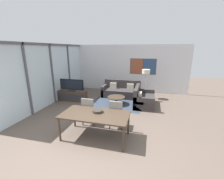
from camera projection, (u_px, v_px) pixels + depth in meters
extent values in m
plane|color=brown|center=(87.00, 151.00, 3.89)|extent=(24.00, 24.00, 0.00)
cube|color=silver|center=(127.00, 68.00, 9.13)|extent=(7.17, 0.06, 2.80)
cube|color=#2D2D33|center=(143.00, 66.00, 8.82)|extent=(1.51, 0.01, 0.91)
cube|color=brown|center=(137.00, 66.00, 8.90)|extent=(0.72, 0.02, 0.87)
cube|color=navy|center=(149.00, 67.00, 8.72)|extent=(0.72, 0.02, 0.87)
cube|color=silver|center=(52.00, 74.00, 7.08)|extent=(0.02, 6.02, 2.80)
cube|color=#515156|center=(49.00, 44.00, 6.72)|extent=(0.07, 6.02, 0.10)
cube|color=#515156|center=(28.00, 80.00, 5.67)|extent=(0.07, 0.08, 2.80)
cube|color=#515156|center=(52.00, 74.00, 7.08)|extent=(0.07, 0.08, 2.80)
cube|color=#515156|center=(69.00, 70.00, 8.48)|extent=(0.07, 0.08, 2.80)
cube|color=#333D4C|center=(116.00, 104.00, 7.19)|extent=(2.38, 1.76, 0.01)
cube|color=#423326|center=(73.00, 96.00, 7.63)|extent=(1.45, 0.45, 0.51)
cube|color=#2D2D33|center=(70.00, 97.00, 7.42)|extent=(1.33, 0.01, 0.28)
cube|color=#2D2D33|center=(72.00, 90.00, 7.56)|extent=(0.36, 0.20, 0.05)
cube|color=#2D2D33|center=(72.00, 89.00, 7.54)|extent=(0.06, 0.03, 0.08)
cube|color=black|center=(72.00, 84.00, 7.48)|extent=(1.27, 0.04, 0.53)
cube|color=black|center=(72.00, 85.00, 7.46)|extent=(1.18, 0.01, 0.47)
cube|color=#383333|center=(121.00, 93.00, 8.19)|extent=(2.03, 0.89, 0.42)
cube|color=#383333|center=(122.00, 87.00, 8.47)|extent=(2.03, 0.16, 0.88)
cube|color=#383333|center=(104.00, 90.00, 8.40)|extent=(0.14, 0.89, 0.60)
cube|color=#383333|center=(138.00, 93.00, 7.94)|extent=(0.14, 0.89, 0.60)
cube|color=beige|center=(113.00, 85.00, 8.39)|extent=(0.36, 0.12, 0.30)
cube|color=beige|center=(130.00, 87.00, 8.15)|extent=(0.36, 0.12, 0.30)
cube|color=#383333|center=(144.00, 101.00, 6.95)|extent=(0.89, 1.53, 0.42)
cube|color=#383333|center=(137.00, 96.00, 6.98)|extent=(0.16, 1.53, 0.88)
cube|color=#383333|center=(144.00, 104.00, 6.28)|extent=(0.89, 0.14, 0.60)
cube|color=#383333|center=(145.00, 95.00, 7.58)|extent=(0.89, 0.14, 0.60)
cube|color=beige|center=(140.00, 96.00, 6.58)|extent=(0.12, 0.36, 0.30)
cylinder|color=#423326|center=(116.00, 104.00, 7.19)|extent=(0.37, 0.37, 0.03)
cylinder|color=#423326|center=(116.00, 101.00, 7.15)|extent=(0.15, 0.15, 0.32)
cylinder|color=#423326|center=(116.00, 97.00, 7.11)|extent=(0.83, 0.83, 0.04)
cube|color=#423326|center=(95.00, 115.00, 4.30)|extent=(1.95, 0.99, 0.04)
cylinder|color=#423326|center=(59.00, 130.00, 4.22)|extent=(0.06, 0.06, 0.71)
cylinder|color=#423326|center=(123.00, 139.00, 3.77)|extent=(0.06, 0.06, 0.71)
cylinder|color=#423326|center=(74.00, 117.00, 5.03)|extent=(0.06, 0.06, 0.71)
cylinder|color=#423326|center=(128.00, 123.00, 4.58)|extent=(0.06, 0.06, 0.71)
cube|color=gray|center=(90.00, 112.00, 5.21)|extent=(0.46, 0.46, 0.06)
cube|color=gray|center=(87.00, 106.00, 4.94)|extent=(0.42, 0.05, 0.51)
cylinder|color=#423326|center=(83.00, 120.00, 5.13)|extent=(0.04, 0.04, 0.41)
cylinder|color=#423326|center=(94.00, 121.00, 5.03)|extent=(0.04, 0.04, 0.41)
cylinder|color=#423326|center=(87.00, 115.00, 5.51)|extent=(0.04, 0.04, 0.41)
cylinder|color=#423326|center=(98.00, 116.00, 5.41)|extent=(0.04, 0.04, 0.41)
cube|color=gray|center=(117.00, 115.00, 4.97)|extent=(0.46, 0.46, 0.06)
cube|color=gray|center=(116.00, 109.00, 4.70)|extent=(0.42, 0.05, 0.51)
cylinder|color=#423326|center=(110.00, 123.00, 4.89)|extent=(0.04, 0.04, 0.41)
cylinder|color=#423326|center=(122.00, 125.00, 4.79)|extent=(0.04, 0.04, 0.41)
cylinder|color=#423326|center=(113.00, 118.00, 5.26)|extent=(0.04, 0.04, 0.41)
cylinder|color=#423326|center=(124.00, 119.00, 5.17)|extent=(0.04, 0.04, 0.41)
cylinder|color=#332D28|center=(98.00, 111.00, 4.40)|extent=(0.30, 0.30, 0.07)
torus|color=#332D28|center=(98.00, 110.00, 4.39)|extent=(0.30, 0.30, 0.02)
cylinder|color=#2D2D33|center=(144.00, 98.00, 8.07)|extent=(0.28, 0.28, 0.02)
cylinder|color=#B7B7BC|center=(145.00, 86.00, 7.90)|extent=(0.03, 0.03, 1.29)
cylinder|color=beige|center=(146.00, 72.00, 7.70)|extent=(0.41, 0.41, 0.22)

